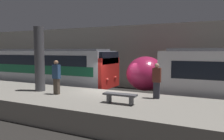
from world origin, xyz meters
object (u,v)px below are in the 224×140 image
Objects in this scene: support_pillar_near at (39,59)px; person_waiting at (56,76)px; train_boxy at (23,68)px; person_walking at (157,80)px; platform_bench at (120,96)px.

person_waiting is (1.52, -0.40, -0.86)m from support_pillar_near.
train_boxy reaches higher than person_walking.
support_pillar_near is 2.42× the size of platform_bench.
person_walking is at bearing 56.14° from platform_bench.
support_pillar_near is at bearing 170.98° from platform_bench.
person_waiting is at bearing 173.26° from platform_bench.
train_boxy is 11.19× the size of platform_bench.
support_pillar_near is 5.62m from platform_bench.
person_waiting is 1.20× the size of platform_bench.
platform_bench is (5.35, -0.85, -1.48)m from support_pillar_near.
person_waiting is 3.90m from platform_bench.
person_walking is at bearing -14.44° from train_boxy.
person_walking is 1.13× the size of platform_bench.
person_walking is (4.99, 1.28, -0.06)m from person_waiting.
platform_bench is (11.15, -4.90, -0.44)m from train_boxy.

